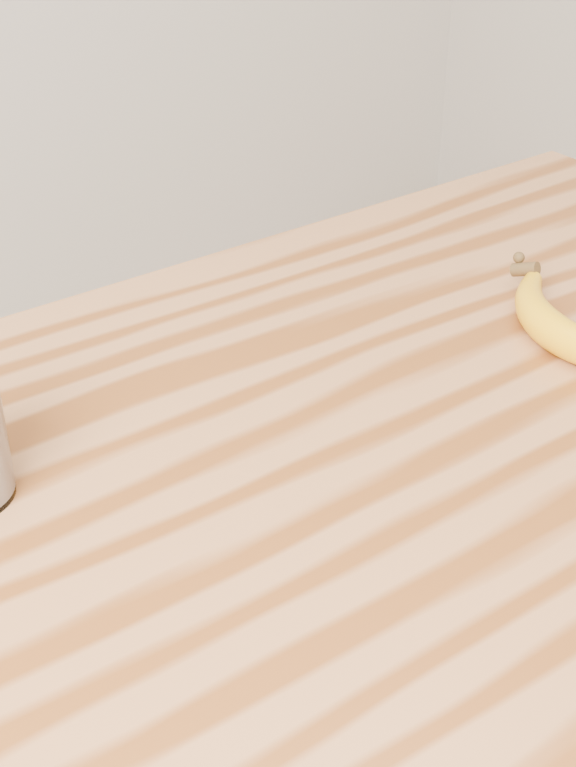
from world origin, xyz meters
TOP-DOWN VIEW (x-y plane):
  - table at (0.00, 0.00)m, footprint 1.20×0.80m
  - banana at (0.21, 0.05)m, footprint 0.15×0.29m

SIDE VIEW (x-z plane):
  - table at x=0.00m, z-range 0.32..1.22m
  - banana at x=0.21m, z-range 0.90..0.93m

